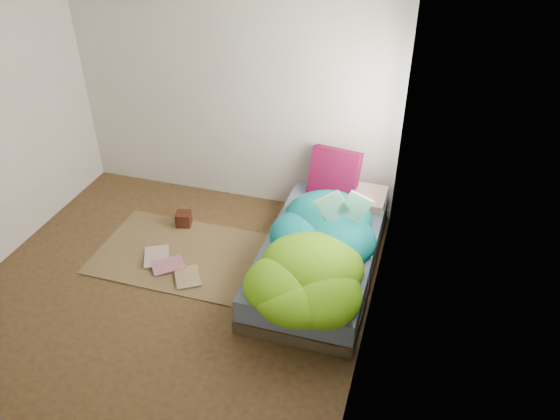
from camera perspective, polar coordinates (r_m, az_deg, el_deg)
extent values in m
cube|color=#432B1A|center=(5.05, -11.57, -8.58)|extent=(3.50, 3.50, 0.00)
cube|color=silver|center=(5.72, -5.10, 12.74)|extent=(3.50, 0.04, 2.60)
cube|color=silver|center=(3.81, 10.20, 0.62)|extent=(0.04, 3.50, 2.60)
cube|color=white|center=(4.54, 11.78, 7.70)|extent=(0.01, 1.00, 1.20)
cube|color=#342B1C|center=(5.18, 4.17, -5.71)|extent=(1.00, 2.00, 0.12)
cube|color=#4D5A7C|center=(5.07, 4.25, -4.24)|extent=(0.98, 1.96, 0.22)
cube|color=brown|center=(5.47, -10.42, -4.51)|extent=(1.60, 1.10, 0.01)
cube|color=beige|center=(5.55, 8.20, 1.37)|extent=(0.55, 0.35, 0.12)
cube|color=#4C0526|center=(5.56, 5.71, 3.86)|extent=(0.51, 0.22, 0.49)
cube|color=#38110C|center=(5.81, -10.04, -0.92)|extent=(0.18, 0.18, 0.15)
imported|color=beige|center=(5.46, -14.00, -4.90)|extent=(0.36, 0.40, 0.02)
imported|color=#CC768A|center=(5.40, -11.89, -5.01)|extent=(0.37, 0.37, 0.03)
imported|color=tan|center=(5.15, -10.88, -7.12)|extent=(0.35, 0.38, 0.02)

